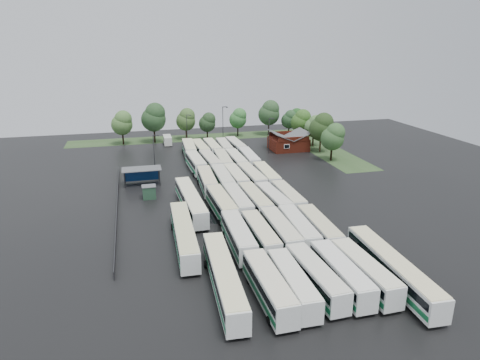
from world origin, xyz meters
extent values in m
plane|color=black|center=(0.00, 0.00, 0.00)|extent=(160.00, 160.00, 0.00)
cube|color=maroon|center=(24.00, 42.80, 1.70)|extent=(10.00, 8.00, 3.40)
cube|color=#4C4F51|center=(21.50, 42.80, 4.30)|extent=(5.07, 8.60, 2.19)
cube|color=#4C4F51|center=(26.50, 42.80, 4.30)|extent=(5.07, 8.60, 2.19)
cube|color=maroon|center=(24.00, 38.80, 3.90)|extent=(9.00, 0.20, 1.20)
cube|color=silver|center=(22.00, 38.75, 2.00)|extent=(1.60, 0.12, 1.20)
cylinder|color=#2D2D30|center=(-20.80, 20.00, 1.70)|extent=(0.16, 0.16, 3.40)
cylinder|color=#2D2D30|center=(-13.60, 20.00, 1.70)|extent=(0.16, 0.16, 3.40)
cylinder|color=#2D2D30|center=(-20.80, 23.20, 1.70)|extent=(0.16, 0.16, 3.40)
cylinder|color=#2D2D30|center=(-13.60, 23.20, 1.70)|extent=(0.16, 0.16, 3.40)
cube|color=#4C4F51|center=(-17.20, 21.60, 3.50)|extent=(8.20, 4.20, 0.15)
cube|color=navy|center=(-17.20, 23.50, 1.60)|extent=(7.60, 0.08, 2.60)
cube|color=#22442E|center=(-16.20, 12.60, 1.25)|extent=(2.50, 2.00, 2.50)
cube|color=#4C4F51|center=(-16.20, 12.60, 2.56)|extent=(2.70, 2.20, 0.12)
cube|color=#2E4821|center=(2.00, 64.80, 0.01)|extent=(80.00, 10.00, 0.01)
cube|color=#2E4821|center=(34.00, 42.80, 0.01)|extent=(10.00, 50.00, 0.01)
cube|color=#2D2D30|center=(-22.20, 8.00, 0.60)|extent=(0.10, 50.00, 1.20)
cube|color=silver|center=(-4.32, -26.31, 2.01)|extent=(2.87, 13.22, 3.02)
cube|color=black|center=(-4.32, -26.31, 2.61)|extent=(2.93, 12.69, 0.97)
cube|color=#126033|center=(-4.32, -26.31, 1.34)|extent=(2.93, 12.96, 0.67)
cube|color=#ECE4C2|center=(-4.32, -26.31, 3.57)|extent=(2.76, 12.83, 0.13)
cylinder|color=black|center=(-4.32, -30.53, 0.49)|extent=(2.80, 1.06, 1.06)
cylinder|color=black|center=(-4.32, -22.08, 0.49)|extent=(2.80, 1.06, 1.06)
cube|color=silver|center=(-1.31, -26.30, 1.91)|extent=(2.85, 12.63, 2.88)
cube|color=black|center=(-1.31, -26.30, 2.49)|extent=(2.90, 12.13, 0.92)
cube|color=#106F3A|center=(-1.31, -26.30, 1.28)|extent=(2.90, 12.38, 0.63)
cube|color=white|center=(-1.31, -26.30, 3.41)|extent=(2.74, 12.25, 0.13)
cylinder|color=black|center=(-1.31, -30.33, 0.47)|extent=(2.67, 1.01, 1.01)
cylinder|color=black|center=(-1.31, -22.27, 0.47)|extent=(2.67, 1.01, 1.01)
cube|color=silver|center=(1.93, -25.65, 1.96)|extent=(3.24, 12.96, 2.95)
cube|color=black|center=(1.93, -25.65, 2.55)|extent=(3.28, 12.45, 0.94)
cube|color=#116D3F|center=(1.93, -25.65, 1.31)|extent=(3.28, 12.71, 0.65)
cube|color=silver|center=(1.93, -25.65, 3.48)|extent=(3.12, 12.57, 0.13)
cylinder|color=black|center=(1.93, -29.77, 0.48)|extent=(2.73, 1.03, 1.03)
cylinder|color=black|center=(1.93, -21.54, 0.48)|extent=(2.73, 1.03, 1.03)
cube|color=silver|center=(5.23, -25.81, 1.98)|extent=(2.74, 13.05, 2.99)
cube|color=black|center=(5.23, -25.81, 2.58)|extent=(2.80, 12.53, 0.96)
cube|color=#0D6637|center=(5.23, -25.81, 1.33)|extent=(2.79, 12.79, 0.66)
cube|color=white|center=(5.23, -25.81, 3.53)|extent=(2.63, 12.66, 0.13)
cylinder|color=black|center=(5.23, -29.98, 0.49)|extent=(2.77, 1.04, 1.04)
cylinder|color=black|center=(5.23, -21.64, 0.49)|extent=(2.77, 1.04, 1.04)
cube|color=silver|center=(8.28, -26.07, 1.99)|extent=(3.12, 13.17, 3.00)
cube|color=black|center=(8.28, -26.07, 2.59)|extent=(3.17, 12.65, 0.96)
cube|color=#12653C|center=(8.28, -26.07, 1.33)|extent=(3.16, 12.91, 0.66)
cube|color=#ECE8C5|center=(8.28, -26.07, 3.55)|extent=(2.99, 12.77, 0.13)
cylinder|color=black|center=(8.28, -30.26, 0.49)|extent=(2.78, 1.05, 1.05)
cylinder|color=black|center=(8.28, -21.88, 0.49)|extent=(2.78, 1.05, 1.05)
cube|color=silver|center=(-4.49, -12.37, 1.99)|extent=(3.07, 13.16, 3.00)
cube|color=black|center=(-4.49, -12.37, 2.59)|extent=(3.12, 12.63, 0.96)
cube|color=#18643F|center=(-4.49, -12.37, 1.33)|extent=(3.11, 12.90, 0.66)
cube|color=silver|center=(-4.49, -12.37, 3.54)|extent=(2.95, 12.76, 0.13)
cylinder|color=black|center=(-4.49, -16.56, 0.49)|extent=(2.78, 1.05, 1.05)
cylinder|color=black|center=(-4.49, -8.18, 0.49)|extent=(2.78, 1.05, 1.05)
cube|color=silver|center=(-1.17, -12.58, 1.93)|extent=(2.64, 12.66, 2.90)
cube|color=black|center=(-1.17, -12.58, 2.51)|extent=(2.70, 12.16, 0.93)
cube|color=#15663F|center=(-1.17, -12.58, 1.29)|extent=(2.69, 12.41, 0.64)
cube|color=beige|center=(-1.17, -12.58, 3.43)|extent=(2.53, 12.28, 0.13)
cylinder|color=black|center=(-1.17, -16.63, 0.47)|extent=(2.69, 1.01, 1.01)
cylinder|color=black|center=(-1.17, -8.52, 0.47)|extent=(2.69, 1.01, 1.01)
cube|color=silver|center=(2.11, -12.19, 1.96)|extent=(2.88, 12.95, 2.96)
cube|color=black|center=(2.11, -12.19, 2.56)|extent=(2.93, 12.43, 0.95)
cube|color=#065E30|center=(2.11, -12.19, 1.31)|extent=(2.93, 12.69, 0.65)
cube|color=beige|center=(2.11, -12.19, 3.50)|extent=(2.76, 12.56, 0.13)
cylinder|color=black|center=(2.11, -16.32, 0.48)|extent=(2.74, 1.03, 1.03)
cylinder|color=black|center=(2.11, -8.06, 0.48)|extent=(2.74, 1.03, 1.03)
cube|color=silver|center=(5.06, -12.13, 1.97)|extent=(3.28, 13.06, 2.97)
cube|color=black|center=(5.06, -12.13, 2.56)|extent=(3.32, 12.55, 0.95)
cube|color=#156036|center=(5.06, -12.13, 1.32)|extent=(3.33, 12.81, 0.65)
cube|color=silver|center=(5.06, -12.13, 3.51)|extent=(3.16, 12.67, 0.13)
cylinder|color=black|center=(5.06, -16.28, 0.49)|extent=(2.75, 1.04, 1.04)
cylinder|color=black|center=(5.06, -7.99, 0.49)|extent=(2.75, 1.04, 1.04)
cube|color=silver|center=(8.20, -12.69, 1.96)|extent=(3.17, 13.01, 2.96)
cube|color=black|center=(8.20, -12.69, 2.56)|extent=(3.22, 12.49, 0.95)
cube|color=#196D45|center=(8.20, -12.69, 1.31)|extent=(3.21, 12.75, 0.65)
cube|color=beige|center=(8.20, -12.69, 3.50)|extent=(3.05, 12.61, 0.13)
cylinder|color=black|center=(8.20, -16.82, 0.48)|extent=(2.74, 1.03, 1.03)
cylinder|color=black|center=(8.20, -8.56, 0.48)|extent=(2.74, 1.03, 1.03)
cube|color=silver|center=(-4.23, 0.89, 2.00)|extent=(3.16, 13.25, 3.02)
cube|color=black|center=(-4.23, 0.89, 2.61)|extent=(3.21, 12.72, 0.97)
cube|color=#0C6A34|center=(-4.23, 0.89, 1.34)|extent=(3.21, 12.99, 0.66)
cube|color=beige|center=(-4.23, 0.89, 3.57)|extent=(3.04, 12.85, 0.13)
cylinder|color=black|center=(-4.23, -3.32, 0.49)|extent=(2.80, 1.05, 1.05)
cylinder|color=black|center=(-4.23, 5.10, 0.49)|extent=(2.80, 1.05, 1.05)
cube|color=silver|center=(-1.21, 1.40, 1.98)|extent=(2.85, 13.05, 2.98)
cube|color=black|center=(-1.21, 1.40, 2.58)|extent=(2.91, 12.53, 0.96)
cube|color=#025F2F|center=(-1.21, 1.40, 1.32)|extent=(2.90, 12.79, 0.66)
cube|color=silver|center=(-1.21, 1.40, 3.53)|extent=(2.73, 12.66, 0.13)
cylinder|color=black|center=(-1.21, -2.77, 0.49)|extent=(2.77, 1.04, 1.04)
cylinder|color=black|center=(-1.21, 5.57, 0.49)|extent=(2.77, 1.04, 1.04)
cube|color=silver|center=(1.99, 1.08, 1.98)|extent=(3.07, 13.11, 2.99)
cube|color=black|center=(1.99, 1.08, 2.58)|extent=(3.12, 12.59, 0.96)
cube|color=#0F5E32|center=(1.99, 1.08, 1.33)|extent=(3.11, 12.85, 0.66)
cube|color=beige|center=(1.99, 1.08, 3.53)|extent=(2.95, 12.72, 0.13)
cylinder|color=black|center=(1.99, -3.09, 0.49)|extent=(2.77, 1.04, 1.04)
cylinder|color=black|center=(1.99, 5.25, 0.49)|extent=(2.77, 1.04, 1.04)
cube|color=silver|center=(5.39, 0.93, 1.90)|extent=(3.24, 12.59, 2.86)
cube|color=black|center=(5.39, 0.93, 2.47)|extent=(3.28, 12.10, 0.91)
cube|color=#146334|center=(5.39, 0.93, 1.27)|extent=(3.28, 12.35, 0.63)
cube|color=silver|center=(5.39, 0.93, 3.38)|extent=(3.12, 12.21, 0.12)
cylinder|color=black|center=(5.39, -3.06, 0.47)|extent=(2.65, 1.00, 1.00)
cylinder|color=black|center=(5.39, 4.92, 0.47)|extent=(2.65, 1.00, 1.00)
cube|color=silver|center=(8.38, 1.28, 1.90)|extent=(2.62, 12.48, 2.86)
cube|color=black|center=(8.38, 1.28, 2.47)|extent=(2.68, 11.98, 0.91)
cube|color=#18623E|center=(8.38, 1.28, 1.27)|extent=(2.67, 12.23, 0.63)
cube|color=beige|center=(8.38, 1.28, 3.38)|extent=(2.52, 12.10, 0.12)
cylinder|color=black|center=(8.38, -2.71, 0.47)|extent=(2.65, 1.00, 1.00)
cylinder|color=black|center=(8.38, 5.27, 0.47)|extent=(2.65, 1.00, 1.00)
cube|color=silver|center=(-4.36, 14.47, 1.97)|extent=(3.26, 13.04, 2.97)
cube|color=black|center=(-4.36, 14.47, 2.56)|extent=(3.30, 12.53, 0.95)
cube|color=#0E6E3E|center=(-4.36, 14.47, 1.32)|extent=(3.30, 12.79, 0.65)
cube|color=beige|center=(-4.36, 14.47, 3.50)|extent=(3.14, 12.65, 0.13)
cylinder|color=black|center=(-4.36, 10.33, 0.49)|extent=(2.75, 1.04, 1.04)
cylinder|color=black|center=(-4.36, 18.61, 0.49)|extent=(2.75, 1.04, 1.04)
cube|color=silver|center=(-1.05, 14.73, 1.98)|extent=(3.02, 13.08, 2.98)
cube|color=black|center=(-1.05, 14.73, 2.58)|extent=(3.07, 12.56, 0.95)
cube|color=#036636|center=(-1.05, 14.73, 1.32)|extent=(3.07, 12.82, 0.66)
cube|color=beige|center=(-1.05, 14.73, 3.53)|extent=(2.90, 12.68, 0.13)
cylinder|color=black|center=(-1.05, 10.57, 0.49)|extent=(2.77, 1.04, 1.04)
cylinder|color=black|center=(-1.05, 18.90, 0.49)|extent=(2.77, 1.04, 1.04)
cube|color=silver|center=(1.88, 15.07, 1.93)|extent=(2.74, 12.74, 2.91)
cube|color=black|center=(1.88, 15.07, 2.52)|extent=(2.80, 12.23, 0.93)
cube|color=#076D31|center=(1.88, 15.07, 1.29)|extent=(2.79, 12.48, 0.64)
cube|color=#F1E9C0|center=(1.88, 15.07, 3.44)|extent=(2.63, 12.35, 0.13)
cylinder|color=black|center=(1.88, 11.00, 0.48)|extent=(2.70, 1.02, 1.02)
cylinder|color=black|center=(1.88, 19.14, 0.48)|extent=(2.70, 1.02, 1.02)
cube|color=silver|center=(5.14, 14.58, 2.00)|extent=(3.13, 13.23, 3.01)
cube|color=black|center=(5.14, 14.58, 2.60)|extent=(3.18, 12.71, 0.96)
cube|color=#02692C|center=(5.14, 14.58, 1.34)|extent=(3.17, 12.97, 0.66)
cube|color=beige|center=(5.14, 14.58, 3.56)|extent=(3.00, 12.83, 0.13)
cylinder|color=black|center=(5.14, 10.37, 0.49)|extent=(2.80, 1.05, 1.05)
cylinder|color=black|center=(5.14, 18.79, 0.49)|extent=(2.80, 1.05, 1.05)
cube|color=silver|center=(8.44, 14.58, 1.96)|extent=(3.00, 12.97, 2.96)
cube|color=black|center=(8.44, 14.58, 2.56)|extent=(3.05, 12.46, 0.95)
cube|color=#0E5F2F|center=(8.44, 14.58, 1.31)|extent=(3.05, 12.72, 0.65)
cube|color=#F5F0AF|center=(8.44, 14.58, 3.50)|extent=(2.88, 12.58, 0.13)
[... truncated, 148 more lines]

